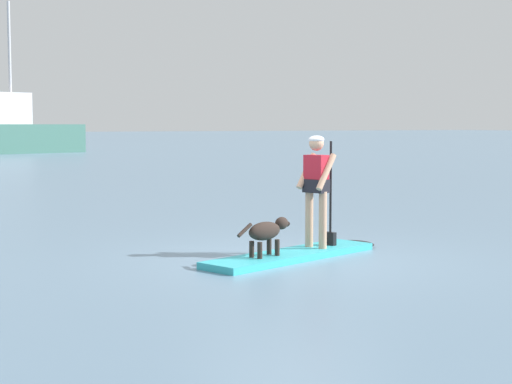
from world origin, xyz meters
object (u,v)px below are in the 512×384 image
at_px(paddleboard, 301,254).
at_px(person_paddler, 317,183).
at_px(moored_boat_far_port, 0,131).
at_px(dog, 267,231).

bearing_deg(paddleboard, person_paddler, 16.25).
bearing_deg(moored_boat_far_port, dog, -98.75).
bearing_deg(dog, moored_boat_far_port, 81.25).
height_order(person_paddler, moored_boat_far_port, moored_boat_far_port).
bearing_deg(person_paddler, moored_boat_far_port, 82.49).
relative_size(paddleboard, person_paddler, 2.03).
height_order(person_paddler, dog, person_paddler).
xyz_separation_m(paddleboard, moored_boat_far_port, (6.36, 45.79, 1.49)).
height_order(paddleboard, dog, dog).
bearing_deg(paddleboard, dog, -163.75).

